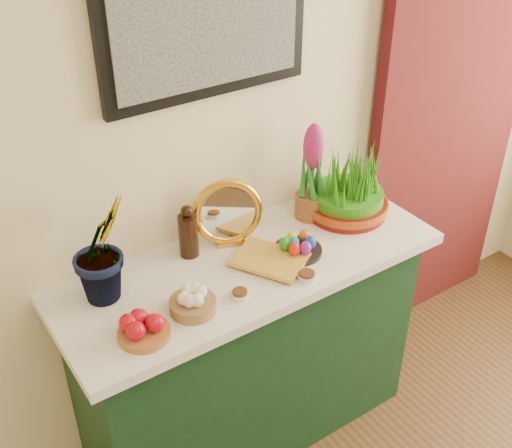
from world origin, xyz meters
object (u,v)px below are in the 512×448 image
(book, at_px, (258,274))
(wheatgrass_sabzeh, at_px, (348,187))
(sideboard, at_px, (249,355))
(hyacinth_green, at_px, (100,233))
(mirror, at_px, (228,213))

(book, xyz_separation_m, wheatgrass_sabzeh, (0.52, 0.15, 0.10))
(book, bearing_deg, sideboard, 46.07)
(sideboard, distance_m, book, 0.49)
(hyacinth_green, xyz_separation_m, mirror, (0.48, 0.04, -0.12))
(hyacinth_green, relative_size, mirror, 1.88)
(hyacinth_green, distance_m, mirror, 0.50)
(book, height_order, wheatgrass_sabzeh, wheatgrass_sabzeh)
(sideboard, height_order, mirror, mirror)
(wheatgrass_sabzeh, bearing_deg, hyacinth_green, 177.05)
(sideboard, distance_m, hyacinth_green, 0.86)
(mirror, relative_size, wheatgrass_sabzeh, 0.80)
(hyacinth_green, height_order, wheatgrass_sabzeh, hyacinth_green)
(sideboard, xyz_separation_m, mirror, (0.00, 0.14, 0.59))
(sideboard, bearing_deg, wheatgrass_sabzeh, 5.56)
(mirror, bearing_deg, book, -96.92)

